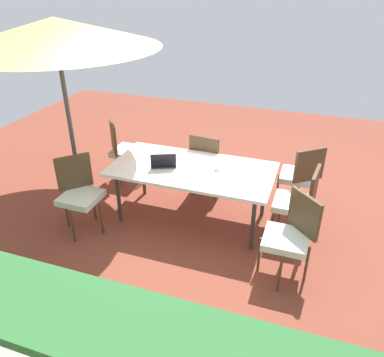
% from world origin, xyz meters
% --- Properties ---
extents(ground_plane, '(10.00, 10.00, 0.02)m').
position_xyz_m(ground_plane, '(0.00, 0.00, -0.01)').
color(ground_plane, brown).
extents(hedge_row, '(6.30, 0.67, 0.99)m').
position_xyz_m(hedge_row, '(0.00, 2.65, 0.50)').
color(hedge_row, '#2D6633').
rests_on(hedge_row, ground_plane).
extents(dining_table, '(2.08, 1.05, 0.77)m').
position_xyz_m(dining_table, '(0.00, 0.00, 0.72)').
color(dining_table, silver).
rests_on(dining_table, ground_plane).
extents(patio_umbrella, '(2.63, 2.63, 2.50)m').
position_xyz_m(patio_umbrella, '(1.79, -0.03, 2.30)').
color(patio_umbrella, '#4C4C4C').
rests_on(patio_umbrella, ground_plane).
extents(chair_northeast, '(0.59, 0.59, 0.98)m').
position_xyz_m(chair_northeast, '(1.27, 0.67, 0.55)').
color(chair_northeast, silver).
rests_on(chair_northeast, ground_plane).
extents(chair_west, '(0.48, 0.47, 0.98)m').
position_xyz_m(chair_west, '(-1.36, -0.02, 0.55)').
color(chair_west, silver).
rests_on(chair_west, ground_plane).
extents(chair_northwest, '(0.59, 0.59, 0.98)m').
position_xyz_m(chair_northwest, '(-1.34, 0.68, 0.55)').
color(chair_northwest, silver).
rests_on(chair_northwest, ground_plane).
extents(chair_southwest, '(0.58, 0.58, 0.98)m').
position_xyz_m(chair_southwest, '(-1.32, -0.72, 0.55)').
color(chair_southwest, silver).
rests_on(chair_southwest, ground_plane).
extents(chair_southeast, '(0.58, 0.58, 0.98)m').
position_xyz_m(chair_southeast, '(1.35, -0.69, 0.55)').
color(chair_southeast, silver).
rests_on(chair_southeast, ground_plane).
extents(chair_south, '(0.47, 0.48, 0.98)m').
position_xyz_m(chair_south, '(0.00, -0.70, 0.55)').
color(chair_south, silver).
rests_on(chair_south, ground_plane).
extents(laptop, '(0.39, 0.35, 0.21)m').
position_xyz_m(laptop, '(0.36, 0.08, 0.82)').
color(laptop, '#2D2D33').
rests_on(laptop, dining_table).
extents(cup, '(0.07, 0.07, 0.11)m').
position_xyz_m(cup, '(-0.32, -0.07, 0.83)').
color(cup, white).
rests_on(cup, dining_table).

